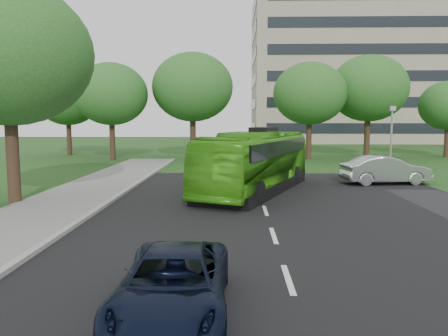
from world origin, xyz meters
name	(u,v)px	position (x,y,z in m)	size (l,w,h in m)	color
ground	(269,222)	(0.00, 0.00, 0.00)	(160.00, 160.00, 0.00)	black
street_surfaces	(245,162)	(-0.38, 22.75, 0.03)	(120.00, 120.00, 0.15)	black
office_building	(368,70)	(21.96, 61.96, 12.50)	(40.10, 20.10, 25.00)	gray
tree_park_a	(111,94)	(-13.00, 25.13, 6.23)	(6.91, 6.91, 9.18)	black
tree_park_b	(193,87)	(-5.46, 26.89, 6.99)	(7.90, 7.90, 10.36)	black
tree_park_c	(310,94)	(5.86, 26.25, 6.32)	(7.02, 7.02, 9.32)	black
tree_park_d	(369,89)	(11.97, 28.03, 6.92)	(7.73, 7.73, 10.22)	black
tree_park_e	(448,105)	(20.34, 28.93, 5.27)	(5.82, 5.82, 7.76)	black
tree_park_f	(68,99)	(-19.21, 30.47, 6.07)	(6.68, 6.68, 8.92)	black
tree_side_near	(7,54)	(-11.37, 3.21, 6.72)	(7.46, 7.46, 9.91)	black
bus	(256,162)	(-0.14, 7.12, 1.60)	(2.69, 11.52, 3.21)	#3D9D15
sedan	(385,170)	(7.74, 10.00, 0.85)	(1.80, 5.16, 1.70)	#9E9FA3
suv	(173,284)	(-2.50, -8.00, 0.64)	(2.13, 4.62, 1.28)	black
camera_pole	(392,130)	(10.00, 15.62, 3.11)	(0.46, 0.42, 4.82)	gray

